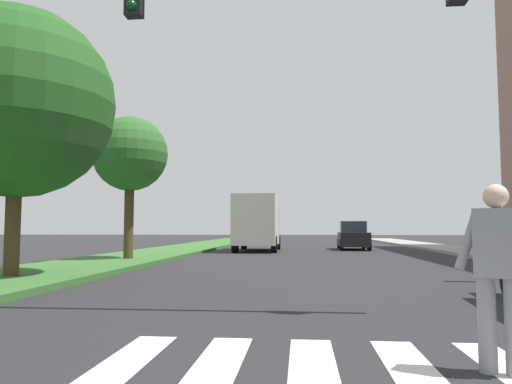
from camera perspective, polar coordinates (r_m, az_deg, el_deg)
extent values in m
plane|color=#262628|center=(26.99, 6.52, -7.02)|extent=(140.00, 140.00, 0.00)
cube|color=silver|center=(5.10, -15.16, -18.77)|extent=(0.45, 2.20, 0.01)
cube|color=silver|center=(4.87, -4.58, -19.60)|extent=(0.45, 2.20, 0.01)
cube|color=silver|center=(4.81, 6.73, -19.79)|extent=(0.45, 2.20, 0.01)
cube|color=silver|center=(4.91, 17.92, -19.29)|extent=(0.45, 2.20, 0.01)
cube|color=#386B2D|center=(25.95, -10.44, -6.92)|extent=(3.77, 64.00, 0.15)
cylinder|color=#4C3823|center=(13.17, -26.73, -2.65)|extent=(0.36, 0.36, 2.83)
sphere|color=#23561E|center=(13.53, -26.32, 9.42)|extent=(4.73, 4.73, 4.73)
cylinder|color=#4C3823|center=(19.13, -14.76, -2.86)|extent=(0.36, 0.36, 3.16)
sphere|color=#2D6628|center=(19.34, -14.62, 4.39)|extent=(2.88, 2.88, 2.88)
cube|color=#9E9991|center=(26.48, 24.81, -6.55)|extent=(3.00, 64.00, 0.15)
sphere|color=#0F3F19|center=(8.49, -14.47, 20.56)|extent=(0.16, 0.16, 0.16)
cylinder|color=gray|center=(4.97, 25.58, -13.92)|extent=(0.22, 0.22, 0.85)
cube|color=gray|center=(4.88, 26.58, -5.38)|extent=(0.45, 0.39, 0.62)
cylinder|color=gray|center=(4.91, 23.78, -5.10)|extent=(0.28, 0.20, 0.58)
sphere|color=beige|center=(4.89, 26.42, -0.45)|extent=(0.30, 0.30, 0.22)
cylinder|color=black|center=(10.51, 27.80, -9.11)|extent=(0.28, 0.66, 0.64)
cube|color=black|center=(30.22, 11.39, -5.47)|extent=(1.87, 4.28, 0.83)
cube|color=#2D333D|center=(30.42, 11.34, -4.05)|extent=(1.59, 1.95, 0.68)
cylinder|color=black|center=(28.64, 13.22, -6.14)|extent=(0.24, 0.65, 0.64)
cylinder|color=black|center=(28.52, 10.06, -6.20)|extent=(0.24, 0.65, 0.64)
cylinder|color=black|center=(31.94, 12.60, -5.95)|extent=(0.24, 0.65, 0.64)
cylinder|color=black|center=(31.84, 9.77, -6.00)|extent=(0.24, 0.65, 0.64)
cube|color=#B7B7BC|center=(30.00, 0.58, -4.01)|extent=(2.30, 2.00, 2.20)
cube|color=beige|center=(26.92, 0.04, -3.33)|extent=(2.30, 4.20, 2.70)
cylinder|color=black|center=(30.12, -1.42, -5.91)|extent=(0.30, 0.90, 0.90)
cylinder|color=black|center=(29.94, 2.60, -5.91)|extent=(0.30, 0.90, 0.90)
cylinder|color=black|center=(26.00, -2.50, -6.16)|extent=(0.30, 0.90, 0.90)
cylinder|color=black|center=(25.80, 2.16, -6.17)|extent=(0.30, 0.90, 0.90)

